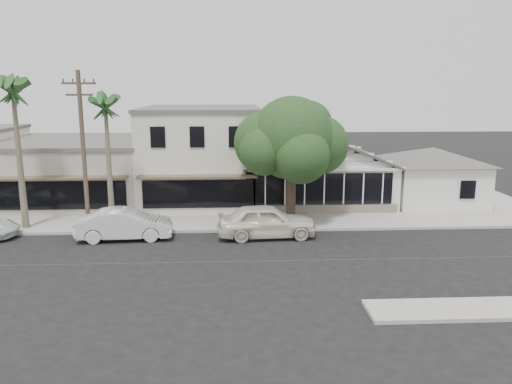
{
  "coord_description": "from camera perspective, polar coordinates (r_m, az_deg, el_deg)",
  "views": [
    {
      "loc": [
        -0.92,
        -22.44,
        8.06
      ],
      "look_at": [
        0.52,
        6.0,
        2.1
      ],
      "focal_mm": 35.0,
      "sensor_mm": 36.0,
      "label": 1
    }
  ],
  "objects": [
    {
      "name": "car_0",
      "position": [
        27.34,
        1.21,
        -3.33
      ],
      "size": [
        5.52,
        2.5,
        1.84
      ],
      "primitive_type": "imported",
      "rotation": [
        0.0,
        0.0,
        1.63
      ],
      "color": "silver",
      "rests_on": "ground"
    },
    {
      "name": "palm_mid",
      "position": [
        30.83,
        -26.04,
        10.33
      ],
      "size": [
        3.28,
        3.28,
        9.19
      ],
      "color": "#726651",
      "rests_on": "ground"
    },
    {
      "name": "sidewalk_north",
      "position": [
        31.08,
        -15.99,
        -3.55
      ],
      "size": [
        90.0,
        3.5,
        0.15
      ],
      "primitive_type": "cube",
      "color": "#9E9991",
      "rests_on": "ground"
    },
    {
      "name": "utility_pole",
      "position": [
        28.98,
        -19.13,
        4.68
      ],
      "size": [
        1.8,
        0.24,
        9.0
      ],
      "color": "brown",
      "rests_on": "ground"
    },
    {
      "name": "ground",
      "position": [
        23.86,
        -0.52,
        -7.93
      ],
      "size": [
        140.0,
        140.0,
        0.0
      ],
      "primitive_type": "plane",
      "color": "black",
      "rests_on": "ground"
    },
    {
      "name": "shade_tree",
      "position": [
        29.64,
        3.94,
        5.9
      ],
      "size": [
        6.87,
        6.22,
        7.63
      ],
      "rotation": [
        0.0,
        0.0,
        0.43
      ],
      "color": "#433429",
      "rests_on": "ground"
    },
    {
      "name": "row_building_midnear",
      "position": [
        38.08,
        -19.79,
        2.1
      ],
      "size": [
        10.0,
        10.0,
        4.2
      ],
      "primitive_type": "cube",
      "color": "#B0AB9E",
      "rests_on": "ground"
    },
    {
      "name": "side_cottage",
      "position": [
        37.34,
        19.37,
        1.02
      ],
      "size": [
        6.0,
        6.0,
        3.0
      ],
      "primitive_type": "cube",
      "color": "silver",
      "rests_on": "ground"
    },
    {
      "name": "row_building_near",
      "position": [
        36.32,
        -6.17,
        4.13
      ],
      "size": [
        8.0,
        10.0,
        6.5
      ],
      "primitive_type": "cube",
      "color": "silver",
      "rests_on": "ground"
    },
    {
      "name": "car_1",
      "position": [
        27.93,
        -14.78,
        -3.59
      ],
      "size": [
        5.17,
        2.1,
        1.67
      ],
      "primitive_type": "imported",
      "rotation": [
        0.0,
        0.0,
        1.64
      ],
      "color": "silver",
      "rests_on": "ground"
    },
    {
      "name": "corner_shop",
      "position": [
        35.83,
        6.66,
        2.99
      ],
      "size": [
        10.4,
        8.6,
        5.1
      ],
      "color": "silver",
      "rests_on": "ground"
    },
    {
      "name": "palm_east",
      "position": [
        29.11,
        -16.83,
        9.27
      ],
      "size": [
        3.01,
        3.01,
        8.18
      ],
      "color": "#726651",
      "rests_on": "ground"
    }
  ]
}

